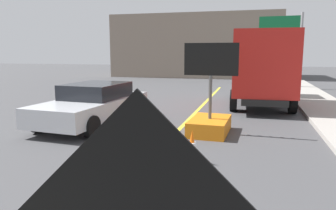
{
  "coord_description": "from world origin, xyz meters",
  "views": [
    {
      "loc": [
        2.21,
        1.51,
        2.43
      ],
      "look_at": [
        0.76,
        6.96,
        1.5
      ],
      "focal_mm": 34.26,
      "sensor_mm": 36.0,
      "label": 1
    }
  ],
  "objects_px": {
    "box_truck": "(262,66)",
    "traffic_cone_far_lane": "(192,147)",
    "pickup_car": "(94,104)",
    "traffic_cone_mid_lane": "(171,185)",
    "highway_guide_sign": "(288,37)",
    "arrow_board_trailer": "(210,118)"
  },
  "relations": [
    {
      "from": "arrow_board_trailer",
      "to": "pickup_car",
      "type": "height_order",
      "value": "arrow_board_trailer"
    },
    {
      "from": "highway_guide_sign",
      "to": "traffic_cone_mid_lane",
      "type": "height_order",
      "value": "highway_guide_sign"
    },
    {
      "from": "arrow_board_trailer",
      "to": "traffic_cone_mid_lane",
      "type": "relative_size",
      "value": 3.5
    },
    {
      "from": "arrow_board_trailer",
      "to": "traffic_cone_mid_lane",
      "type": "xyz_separation_m",
      "value": [
        0.04,
        -4.9,
        -0.1
      ]
    },
    {
      "from": "traffic_cone_mid_lane",
      "to": "highway_guide_sign",
      "type": "bearing_deg",
      "value": 79.78
    },
    {
      "from": "pickup_car",
      "to": "traffic_cone_mid_lane",
      "type": "xyz_separation_m",
      "value": [
        4.03,
        -5.14,
        -0.32
      ]
    },
    {
      "from": "highway_guide_sign",
      "to": "traffic_cone_mid_lane",
      "type": "bearing_deg",
      "value": -100.22
    },
    {
      "from": "arrow_board_trailer",
      "to": "traffic_cone_far_lane",
      "type": "relative_size",
      "value": 3.58
    },
    {
      "from": "pickup_car",
      "to": "traffic_cone_mid_lane",
      "type": "height_order",
      "value": "pickup_car"
    },
    {
      "from": "traffic_cone_mid_lane",
      "to": "traffic_cone_far_lane",
      "type": "relative_size",
      "value": 1.02
    },
    {
      "from": "box_truck",
      "to": "highway_guide_sign",
      "type": "xyz_separation_m",
      "value": [
        1.8,
        7.74,
        1.64
      ]
    },
    {
      "from": "arrow_board_trailer",
      "to": "box_truck",
      "type": "distance_m",
      "value": 6.16
    },
    {
      "from": "traffic_cone_mid_lane",
      "to": "traffic_cone_far_lane",
      "type": "xyz_separation_m",
      "value": [
        -0.07,
        2.14,
        -0.01
      ]
    },
    {
      "from": "pickup_car",
      "to": "highway_guide_sign",
      "type": "relative_size",
      "value": 0.98
    },
    {
      "from": "highway_guide_sign",
      "to": "traffic_cone_mid_lane",
      "type": "xyz_separation_m",
      "value": [
        -3.33,
        -18.45,
        -3.04
      ]
    },
    {
      "from": "arrow_board_trailer",
      "to": "box_truck",
      "type": "bearing_deg",
      "value": 74.89
    },
    {
      "from": "arrow_board_trailer",
      "to": "pickup_car",
      "type": "relative_size",
      "value": 0.55
    },
    {
      "from": "box_truck",
      "to": "traffic_cone_far_lane",
      "type": "relative_size",
      "value": 9.12
    },
    {
      "from": "traffic_cone_mid_lane",
      "to": "traffic_cone_far_lane",
      "type": "height_order",
      "value": "traffic_cone_mid_lane"
    },
    {
      "from": "highway_guide_sign",
      "to": "traffic_cone_far_lane",
      "type": "bearing_deg",
      "value": -101.76
    },
    {
      "from": "arrow_board_trailer",
      "to": "traffic_cone_far_lane",
      "type": "bearing_deg",
      "value": -90.54
    },
    {
      "from": "pickup_car",
      "to": "traffic_cone_far_lane",
      "type": "height_order",
      "value": "pickup_car"
    }
  ]
}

